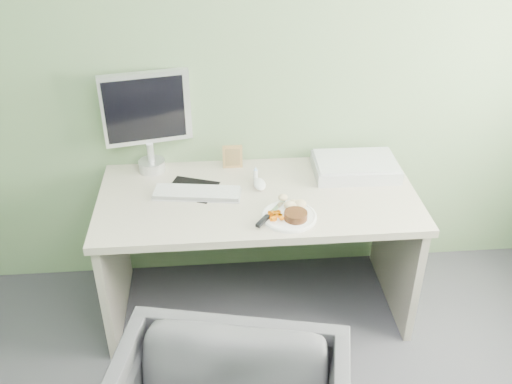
{
  "coord_description": "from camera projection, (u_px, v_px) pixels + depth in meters",
  "views": [
    {
      "loc": [
        -0.21,
        -0.78,
        2.25
      ],
      "look_at": [
        -0.02,
        1.5,
        0.83
      ],
      "focal_mm": 40.0,
      "sensor_mm": 36.0,
      "label": 1
    }
  ],
  "objects": [
    {
      "name": "eyedrop_bottle",
      "position": [
        256.0,
        174.0,
        2.97
      ],
      "size": [
        0.03,
        0.03,
        0.07
      ],
      "color": "white",
      "rests_on": "desk"
    },
    {
      "name": "desk",
      "position": [
        258.0,
        225.0,
        2.95
      ],
      "size": [
        1.6,
        0.75,
        0.73
      ],
      "color": "beige",
      "rests_on": "floor"
    },
    {
      "name": "steak_knife",
      "position": [
        267.0,
        217.0,
        2.65
      ],
      "size": [
        0.16,
        0.22,
        0.02
      ],
      "rotation": [
        0.0,
        0.0,
        0.95
      ],
      "color": "silver",
      "rests_on": "plate"
    },
    {
      "name": "steak",
      "position": [
        296.0,
        216.0,
        2.65
      ],
      "size": [
        0.14,
        0.14,
        0.04
      ],
      "primitive_type": "cylinder",
      "rotation": [
        0.0,
        0.0,
        -0.37
      ],
      "color": "black",
      "rests_on": "plate"
    },
    {
      "name": "keyboard",
      "position": [
        197.0,
        192.0,
        2.85
      ],
      "size": [
        0.44,
        0.19,
        0.02
      ],
      "primitive_type": "cube",
      "rotation": [
        0.0,
        0.0,
        -0.14
      ],
      "color": "white",
      "rests_on": "desk"
    },
    {
      "name": "mousepad",
      "position": [
        191.0,
        189.0,
        2.9
      ],
      "size": [
        0.3,
        0.28,
        0.0
      ],
      "primitive_type": "cube",
      "rotation": [
        0.0,
        0.0,
        -0.35
      ],
      "color": "black",
      "rests_on": "desk"
    },
    {
      "name": "carrot_heap",
      "position": [
        276.0,
        215.0,
        2.64
      ],
      "size": [
        0.07,
        0.06,
        0.04
      ],
      "primitive_type": "cube",
      "rotation": [
        0.0,
        0.0,
        -0.11
      ],
      "color": "orange",
      "rests_on": "plate"
    },
    {
      "name": "computer_mouse",
      "position": [
        259.0,
        184.0,
        2.91
      ],
      "size": [
        0.07,
        0.12,
        0.04
      ],
      "primitive_type": "ellipsoid",
      "rotation": [
        0.0,
        0.0,
        0.08
      ],
      "color": "white",
      "rests_on": "desk"
    },
    {
      "name": "scanner",
      "position": [
        355.0,
        167.0,
        3.03
      ],
      "size": [
        0.44,
        0.3,
        0.07
      ],
      "primitive_type": "cube",
      "rotation": [
        0.0,
        0.0,
        -0.02
      ],
      "color": "silver",
      "rests_on": "desk"
    },
    {
      "name": "plate",
      "position": [
        289.0,
        216.0,
        2.68
      ],
      "size": [
        0.26,
        0.26,
        0.01
      ],
      "primitive_type": "cylinder",
      "color": "white",
      "rests_on": "desk"
    },
    {
      "name": "wall_back",
      "position": [
        252.0,
        50.0,
        2.85
      ],
      "size": [
        3.5,
        0.0,
        3.5
      ],
      "primitive_type": "plane",
      "rotation": [
        1.57,
        0.0,
        0.0
      ],
      "color": "#67815A",
      "rests_on": "floor"
    },
    {
      "name": "monitor",
      "position": [
        147.0,
        117.0,
        2.92
      ],
      "size": [
        0.45,
        0.16,
        0.54
      ],
      "rotation": [
        0.0,
        0.0,
        0.2
      ],
      "color": "silver",
      "rests_on": "desk"
    },
    {
      "name": "photo_frame",
      "position": [
        232.0,
        157.0,
        3.06
      ],
      "size": [
        0.11,
        0.01,
        0.13
      ],
      "primitive_type": "cube",
      "rotation": [
        0.0,
        0.0,
        0.01
      ],
      "color": "#9B7548",
      "rests_on": "desk"
    },
    {
      "name": "potato_pile",
      "position": [
        292.0,
        203.0,
        2.72
      ],
      "size": [
        0.13,
        0.11,
        0.06
      ],
      "primitive_type": "ellipsoid",
      "rotation": [
        0.0,
        0.0,
        -0.34
      ],
      "color": "tan",
      "rests_on": "plate"
    }
  ]
}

